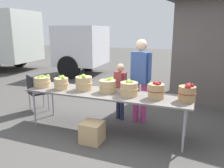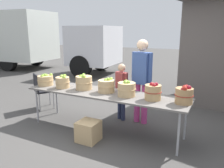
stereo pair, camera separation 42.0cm
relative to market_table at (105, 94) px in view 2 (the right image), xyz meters
The scene contains 14 objects.
ground_plane 0.72m from the market_table, ahead, with size 40.00×40.00×0.00m, color #474442.
market_table is the anchor object (origin of this frame).
apple_basket_green_0 1.40m from the market_table, behind, with size 0.34×0.34×0.25m.
apple_basket_green_1 0.94m from the market_table, behind, with size 0.29×0.29×0.27m.
apple_basket_green_2 0.51m from the market_table, behind, with size 0.34×0.34×0.31m.
apple_basket_green_3 0.16m from the market_table, 76.36° to the left, with size 0.33×0.33×0.28m.
apple_basket_green_4 0.48m from the market_table, ahead, with size 0.33×0.33×0.30m.
apple_basket_red_0 0.94m from the market_table, ahead, with size 0.29×0.29×0.30m.
apple_basket_red_1 1.43m from the market_table, ahead, with size 0.29×0.29×0.30m.
vendor_adult 0.87m from the market_table, 54.76° to the left, with size 0.45×0.28×1.71m.
child_customer 0.64m from the market_table, 85.40° to the left, with size 0.30×0.24×1.21m.
box_truck 8.22m from the market_table, 145.79° to the left, with size 7.84×2.72×2.75m.
folding_chair 2.03m from the market_table, 168.84° to the left, with size 0.55×0.55×0.86m.
produce_crate 0.74m from the market_table, 94.95° to the right, with size 0.36×0.36×0.36m, color tan.
Camera 2 is at (1.96, -3.53, 1.88)m, focal length 36.13 mm.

